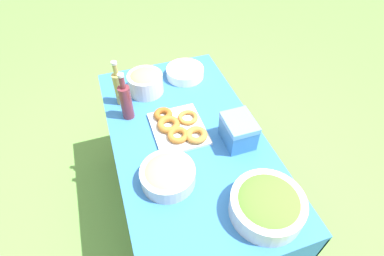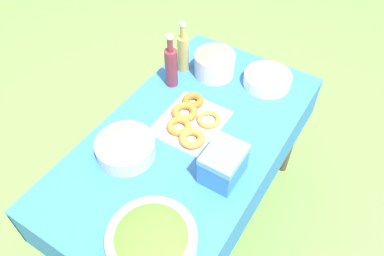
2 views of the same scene
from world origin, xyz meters
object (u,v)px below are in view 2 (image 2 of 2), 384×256
donut_platter (190,121)px  wine_bottle (171,66)px  pasta_bowl (125,147)px  olive_oil_bottle (183,52)px  bread_bowl (215,62)px  salad_bowl (152,241)px  plate_stack (267,79)px  cooler_box (223,164)px

donut_platter → wine_bottle: bearing=-129.4°
pasta_bowl → olive_oil_bottle: size_ratio=0.90×
pasta_bowl → donut_platter: (-0.29, 0.14, -0.03)m
bread_bowl → salad_bowl: bearing=17.4°
plate_stack → cooler_box: cooler_box is taller
donut_platter → olive_oil_bottle: bearing=-142.4°
olive_oil_bottle → wine_bottle: size_ratio=0.97×
salad_bowl → wine_bottle: wine_bottle is taller
plate_stack → olive_oil_bottle: (0.12, -0.43, 0.08)m
donut_platter → cooler_box: size_ratio=1.82×
bread_bowl → donut_platter: bearing=13.4°
salad_bowl → plate_stack: 1.02m
wine_bottle → plate_stack: bearing=121.7°
plate_stack → bread_bowl: bearing=-75.4°
salad_bowl → donut_platter: size_ratio=0.96×
olive_oil_bottle → bread_bowl: 0.17m
salad_bowl → pasta_bowl: bearing=-129.2°
wine_bottle → bread_bowl: bearing=142.3°
olive_oil_bottle → cooler_box: 0.71m
plate_stack → bread_bowl: bread_bowl is taller
olive_oil_bottle → plate_stack: bearing=106.3°
pasta_bowl → salad_bowl: bearing=50.8°
pasta_bowl → cooler_box: size_ratio=1.42×
donut_platter → cooler_box: (0.17, 0.26, 0.05)m
salad_bowl → bread_bowl: bread_bowl is taller
wine_bottle → bread_bowl: 0.24m
olive_oil_bottle → bread_bowl: olive_oil_bottle is taller
salad_bowl → donut_platter: salad_bowl is taller
salad_bowl → olive_oil_bottle: bearing=-153.0°
plate_stack → olive_oil_bottle: olive_oil_bottle is taller
salad_bowl → wine_bottle: bearing=-150.1°
plate_stack → cooler_box: (0.62, 0.08, 0.05)m
donut_platter → olive_oil_bottle: (-0.32, -0.25, 0.09)m
olive_oil_bottle → salad_bowl: bearing=27.0°
pasta_bowl → cooler_box: (-0.12, 0.40, 0.03)m
salad_bowl → olive_oil_bottle: olive_oil_bottle is taller
pasta_bowl → plate_stack: size_ratio=1.05×
donut_platter → salad_bowl: bearing=20.0°
plate_stack → bread_bowl: 0.28m
pasta_bowl → wine_bottle: 0.50m
salad_bowl → wine_bottle: size_ratio=1.08×
donut_platter → bread_bowl: bearing=-166.6°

